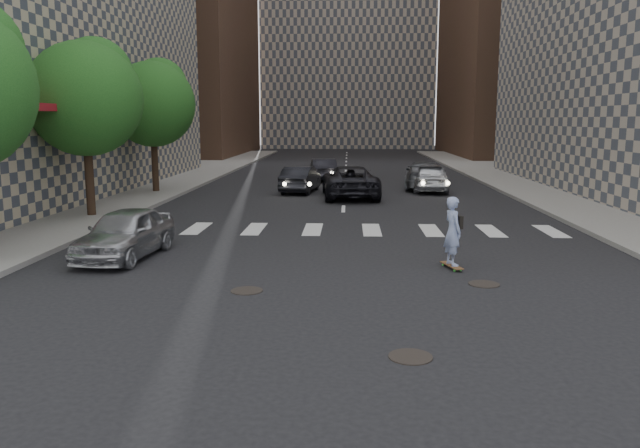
% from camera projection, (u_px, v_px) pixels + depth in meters
% --- Properties ---
extents(ground, '(160.00, 160.00, 0.00)m').
position_uv_depth(ground, '(337.00, 309.00, 12.33)').
color(ground, black).
rests_on(ground, ground).
extents(sidewalk_left, '(13.00, 80.00, 0.15)m').
position_uv_depth(sidewalk_left, '(68.00, 190.00, 32.68)').
color(sidewalk_left, gray).
rests_on(sidewalk_left, ground).
extents(sidewalk_right, '(13.00, 80.00, 0.15)m').
position_uv_depth(sidewalk_right, '(632.00, 192.00, 31.37)').
color(sidewalk_right, gray).
rests_on(sidewalk_right, ground).
extents(tree_b, '(4.20, 4.20, 6.60)m').
position_uv_depth(tree_b, '(87.00, 94.00, 22.96)').
color(tree_b, '#382619').
rests_on(tree_b, sidewalk_left).
extents(tree_c, '(4.20, 4.20, 6.60)m').
position_uv_depth(tree_c, '(154.00, 100.00, 30.84)').
color(tree_c, '#382619').
rests_on(tree_c, sidewalk_left).
extents(manhole_a, '(0.70, 0.70, 0.02)m').
position_uv_depth(manhole_a, '(411.00, 357.00, 9.81)').
color(manhole_a, black).
rests_on(manhole_a, ground).
extents(manhole_b, '(0.70, 0.70, 0.02)m').
position_uv_depth(manhole_b, '(247.00, 291.00, 13.60)').
color(manhole_b, black).
rests_on(manhole_b, ground).
extents(manhole_c, '(0.70, 0.70, 0.02)m').
position_uv_depth(manhole_c, '(484.00, 284.00, 14.15)').
color(manhole_c, black).
rests_on(manhole_c, ground).
extents(skateboarder, '(0.58, 0.94, 1.82)m').
position_uv_depth(skateboarder, '(453.00, 231.00, 15.51)').
color(skateboarder, brown).
rests_on(skateboarder, ground).
extents(silver_sedan, '(1.96, 4.10, 1.35)m').
position_uv_depth(silver_sedan, '(125.00, 233.00, 16.81)').
color(silver_sedan, '#ACAEB3').
rests_on(silver_sedan, ground).
extents(traffic_car_a, '(1.93, 4.22, 1.34)m').
position_uv_depth(traffic_car_a, '(300.00, 179.00, 32.03)').
color(traffic_car_a, black).
rests_on(traffic_car_a, ground).
extents(traffic_car_b, '(2.62, 5.21, 1.45)m').
position_uv_depth(traffic_car_b, '(424.00, 175.00, 33.69)').
color(traffic_car_b, '#56585E').
rests_on(traffic_car_b, ground).
extents(traffic_car_c, '(2.90, 5.64, 1.52)m').
position_uv_depth(traffic_car_c, '(350.00, 182.00, 29.93)').
color(traffic_car_c, black).
rests_on(traffic_car_c, ground).
extents(traffic_car_d, '(2.02, 4.54, 1.52)m').
position_uv_depth(traffic_car_d, '(430.00, 177.00, 32.45)').
color(traffic_car_d, silver).
rests_on(traffic_car_d, ground).
extents(traffic_car_e, '(1.90, 4.22, 1.34)m').
position_uv_depth(traffic_car_e, '(323.00, 170.00, 38.20)').
color(traffic_car_e, black).
rests_on(traffic_car_e, ground).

